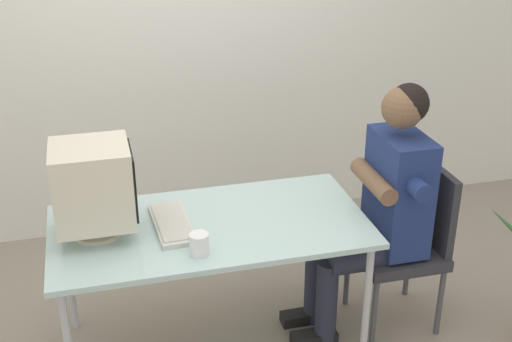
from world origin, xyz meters
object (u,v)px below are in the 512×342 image
Objects in this scene: crt_monitor at (93,185)px; keyboard at (172,223)px; desk at (210,233)px; person_seated at (380,203)px; desk_mug at (199,244)px; office_chair at (409,238)px.

keyboard is at bearing -1.50° from crt_monitor.
crt_monitor is at bearing 176.37° from desk.
person_seated reaches higher than desk_mug.
desk_mug is at bearing -73.43° from keyboard.
crt_monitor is at bearing 178.50° from keyboard.
person_seated is at bearing -2.76° from crt_monitor.
crt_monitor reaches higher than office_chair.
office_chair is at bearing -2.70° from keyboard.
desk_mug is (0.08, -0.27, 0.03)m from keyboard.
person_seated reaches higher than keyboard.
person_seated is 13.48× the size of desk_mug.
keyboard is at bearing 172.34° from desk.
crt_monitor is 1.40m from person_seated.
desk_mug is at bearing -110.95° from desk.
office_chair reaches higher than desk_mug.
desk_mug is (-0.10, -0.25, 0.10)m from desk.
desk_mug is at bearing -169.25° from office_chair.
desk is at bearing 178.15° from office_chair.
office_chair is 0.66× the size of person_seated.
desk is at bearing 177.76° from person_seated.
keyboard is 1.04m from person_seated.
crt_monitor reaches higher than desk_mug.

